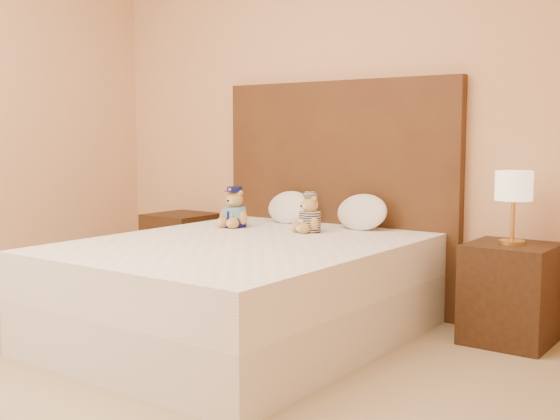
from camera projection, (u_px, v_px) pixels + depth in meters
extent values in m
cube|color=tan|center=(67.00, 402.00, 3.02)|extent=(4.00, 4.50, 0.00)
cube|color=tan|center=(341.00, 104.00, 4.68)|extent=(4.00, 0.04, 2.70)
cube|color=white|center=(243.00, 311.00, 3.97)|extent=(1.60, 2.00, 0.30)
cube|color=white|center=(242.00, 263.00, 3.94)|extent=(1.60, 2.00, 0.25)
cube|color=#472E15|center=(337.00, 194.00, 4.71)|extent=(1.75, 0.08, 1.50)
cube|color=#382311|center=(182.00, 250.00, 5.33)|extent=(0.45, 0.45, 0.55)
cube|color=#382311|center=(510.00, 293.00, 3.86)|extent=(0.45, 0.45, 0.55)
cylinder|color=gold|center=(512.00, 242.00, 3.83)|extent=(0.14, 0.14, 0.02)
cylinder|color=gold|center=(513.00, 219.00, 3.82)|extent=(0.02, 0.02, 0.26)
cylinder|color=beige|center=(514.00, 186.00, 3.80)|extent=(0.20, 0.20, 0.16)
ellipsoid|color=white|center=(289.00, 206.00, 4.73)|extent=(0.33, 0.22, 0.24)
ellipsoid|color=white|center=(362.00, 210.00, 4.40)|extent=(0.35, 0.22, 0.24)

